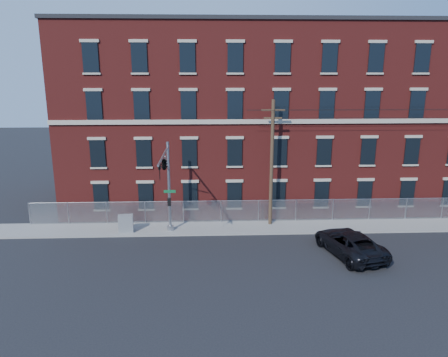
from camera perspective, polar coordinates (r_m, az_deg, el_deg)
ground at (r=29.31m, az=3.95°, el=-10.24°), size 140.00×140.00×0.00m
sidewalk at (r=36.95m, az=22.00°, el=-5.91°), size 65.00×3.00×0.12m
mill_building at (r=43.34m, az=18.21°, el=8.27°), size 55.30×14.32×16.30m
chain_link_fence at (r=37.76m, az=21.35°, el=-3.82°), size 59.06×0.06×1.85m
traffic_signal_mast at (r=29.61m, az=-7.96°, el=0.94°), size 0.90×6.75×7.00m
utility_pole_near at (r=33.20m, az=6.50°, el=2.35°), size 1.80×0.28×10.00m
pickup_truck at (r=30.15m, az=16.65°, el=-8.38°), size 4.13×6.51×1.67m
utility_cabinet at (r=33.36m, az=-13.19°, el=-5.98°), size 1.17×0.68×1.39m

